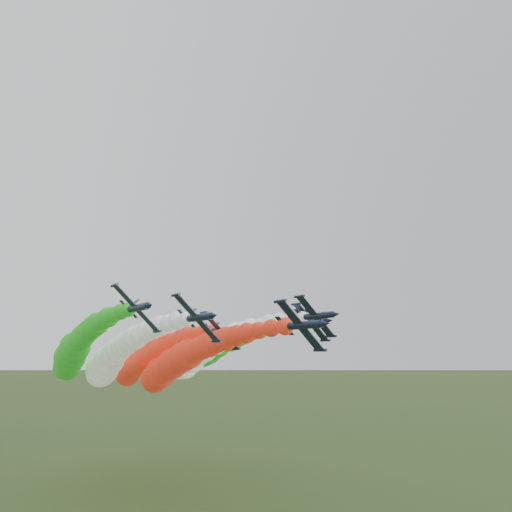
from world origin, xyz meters
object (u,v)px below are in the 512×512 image
object	(u,v)px
jet_outer_left	(75,351)
jet_outer_right	(206,354)
jet_lead	(175,364)
jet_inner_right	(200,354)
jet_trail	(141,361)
jet_inner_left	(112,359)

from	to	relation	value
jet_outer_left	jet_outer_right	bearing A→B (deg)	0.10
jet_outer_left	jet_outer_right	world-z (taller)	jet_outer_left
jet_lead	jet_outer_left	world-z (taller)	jet_outer_left
jet_inner_right	jet_outer_left	xyz separation A→B (m)	(-32.89, 5.79, 0.57)
jet_outer_right	jet_outer_left	bearing A→B (deg)	-179.90
jet_inner_right	jet_trail	size ratio (longest dim) A/B	1.00
jet_outer_right	jet_trail	xyz separation A→B (m)	(-15.93, 10.25, -1.96)
jet_inner_right	jet_trail	distance (m)	19.67
jet_trail	jet_inner_right	bearing A→B (deg)	-55.46
jet_outer_right	jet_inner_right	bearing A→B (deg)	-129.64
jet_inner_left	jet_trail	xyz separation A→B (m)	(13.42, 14.56, -0.79)
jet_lead	jet_outer_right	xyz separation A→B (m)	(18.65, 19.47, 2.23)
jet_inner_left	jet_inner_right	xyz separation A→B (m)	(24.50, -1.54, 1.42)
jet_lead	jet_outer_left	xyz separation A→B (m)	(-19.08, 19.41, 3.06)
jet_inner_left	jet_outer_left	distance (m)	9.61
jet_outer_left	jet_outer_right	distance (m)	37.75
jet_outer_left	jet_outer_right	xyz separation A→B (m)	(37.74, 0.06, -0.83)
jet_lead	jet_outer_left	size ratio (longest dim) A/B	1.00
jet_lead	jet_inner_left	world-z (taller)	jet_inner_left
jet_lead	jet_inner_left	distance (m)	18.58
jet_inner_right	jet_inner_left	bearing A→B (deg)	176.41
jet_inner_left	jet_outer_left	bearing A→B (deg)	153.13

